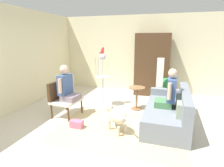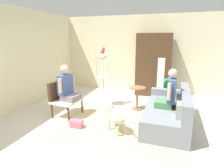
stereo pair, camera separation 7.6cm
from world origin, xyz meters
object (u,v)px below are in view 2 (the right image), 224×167
at_px(armoire_cabinet, 153,65).
at_px(couch, 169,113).
at_px(potted_plant, 168,87).
at_px(person_on_armchair, 67,86).
at_px(dog, 116,116).
at_px(handbag, 76,124).
at_px(person_on_couch, 169,92).
at_px(round_end_table, 137,96).
at_px(column_lamp, 160,84).
at_px(bird_cage_stand, 104,78).
at_px(armchair, 63,96).
at_px(parrot, 103,51).

bearing_deg(armoire_cabinet, couch, -75.02).
xyz_separation_m(couch, potted_plant, (-0.08, 1.45, 0.22)).
height_order(person_on_armchair, potted_plant, person_on_armchair).
bearing_deg(dog, handbag, -173.32).
bearing_deg(person_on_couch, dog, -147.44).
bearing_deg(dog, armoire_cabinet, 81.36).
xyz_separation_m(couch, dog, (-1.06, -0.67, 0.06)).
height_order(round_end_table, handbag, round_end_table).
bearing_deg(column_lamp, bird_cage_stand, -167.80).
xyz_separation_m(armoire_cabinet, handbag, (-1.32, -3.05, -0.96)).
distance_m(person_on_armchair, bird_cage_stand, 1.15).
bearing_deg(column_lamp, handbag, -131.54).
bearing_deg(handbag, column_lamp, 48.46).
height_order(round_end_table, bird_cage_stand, bird_cage_stand).
bearing_deg(dog, bird_cage_stand, 119.24).
bearing_deg(person_on_couch, round_end_table, 138.77).
relative_size(couch, person_on_couch, 2.27).
relative_size(person_on_armchair, round_end_table, 1.38).
bearing_deg(armchair, couch, 5.11).
height_order(person_on_couch, bird_cage_stand, bird_cage_stand).
bearing_deg(armchair, dog, -16.17).
bearing_deg(person_on_armchair, bird_cage_stand, 58.97).
distance_m(person_on_armchair, column_lamp, 2.52).
relative_size(person_on_armchair, column_lamp, 0.62).
bearing_deg(armoire_cabinet, person_on_couch, -76.03).
relative_size(potted_plant, handbag, 2.81).
bearing_deg(parrot, column_lamp, 12.16).
bearing_deg(parrot, potted_plant, 22.10).
relative_size(couch, bird_cage_stand, 1.30).
xyz_separation_m(person_on_couch, round_end_table, (-0.82, 0.72, -0.37)).
xyz_separation_m(armchair, potted_plant, (2.50, 1.68, -0.00)).
xyz_separation_m(person_on_couch, armoire_cabinet, (-0.57, 2.29, 0.28)).
relative_size(couch, armoire_cabinet, 0.94).
height_order(round_end_table, dog, round_end_table).
xyz_separation_m(person_on_armchair, round_end_table, (1.58, 0.94, -0.39)).
bearing_deg(column_lamp, round_end_table, -146.59).
height_order(bird_cage_stand, column_lamp, bird_cage_stand).
height_order(person_on_armchair, parrot, parrot).
xyz_separation_m(person_on_armchair, handbag, (0.51, -0.53, -0.69)).
bearing_deg(person_on_couch, column_lamp, 102.92).
distance_m(person_on_couch, parrot, 2.13).
relative_size(dog, potted_plant, 0.83).
distance_m(parrot, armoire_cabinet, 2.05).
height_order(bird_cage_stand, potted_plant, bird_cage_stand).
bearing_deg(bird_cage_stand, potted_plant, 22.17).
relative_size(armchair, handbag, 3.17).
height_order(dog, parrot, parrot).
xyz_separation_m(person_on_armchair, column_lamp, (2.15, 1.32, -0.08)).
height_order(person_on_armchair, handbag, person_on_armchair).
relative_size(column_lamp, armoire_cabinet, 0.67).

